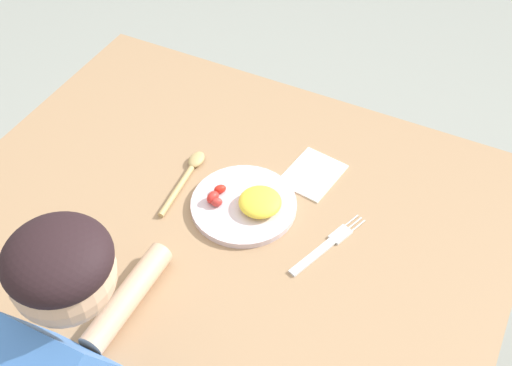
{
  "coord_description": "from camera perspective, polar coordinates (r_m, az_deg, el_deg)",
  "views": [
    {
      "loc": [
        0.46,
        -0.8,
        1.71
      ],
      "look_at": [
        0.02,
        0.07,
        0.69
      ],
      "focal_mm": 45.76,
      "sensor_mm": 36.0,
      "label": 1
    }
  ],
  "objects": [
    {
      "name": "ground_plane",
      "position": [
        1.94,
        -1.58,
        -15.18
      ],
      "size": [
        8.0,
        8.0,
        0.0
      ],
      "primitive_type": "plane",
      "color": "gray"
    },
    {
      "name": "dining_table",
      "position": [
        1.46,
        -2.04,
        -4.13
      ],
      "size": [
        1.17,
        0.87,
        0.67
      ],
      "color": "#9C7856",
      "rests_on": "ground_plane"
    },
    {
      "name": "plate",
      "position": [
        1.38,
        -0.81,
        -1.83
      ],
      "size": [
        0.23,
        0.23,
        0.05
      ],
      "color": "silver",
      "rests_on": "dining_table"
    },
    {
      "name": "fork",
      "position": [
        1.33,
        6.1,
        -5.55
      ],
      "size": [
        0.09,
        0.2,
        0.01
      ],
      "rotation": [
        0.0,
        0.0,
        1.22
      ],
      "color": "silver",
      "rests_on": "dining_table"
    },
    {
      "name": "spoon",
      "position": [
        1.46,
        -6.01,
        0.81
      ],
      "size": [
        0.04,
        0.21,
        0.02
      ],
      "rotation": [
        0.0,
        0.0,
        1.66
      ],
      "color": "tan",
      "rests_on": "dining_table"
    },
    {
      "name": "napkin",
      "position": [
        1.46,
        4.97,
        0.79
      ],
      "size": [
        0.13,
        0.15,
        0.0
      ],
      "primitive_type": "cube",
      "rotation": [
        0.0,
        0.0,
        -0.15
      ],
      "color": "white",
      "rests_on": "dining_table"
    }
  ]
}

